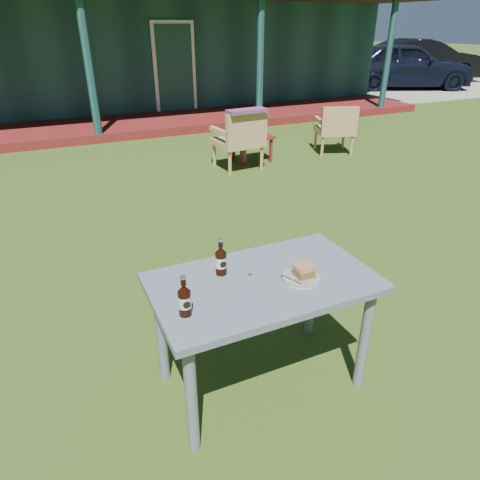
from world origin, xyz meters
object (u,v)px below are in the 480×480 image
cake_slice (304,271)px  side_table (252,140)px  car_near (404,65)px  cola_bottle_near (221,260)px  armchair_right (336,127)px  cafe_table (263,295)px  plate (301,278)px  car_far (421,60)px  cola_bottle_far (185,300)px  armchair_left (241,137)px

cake_slice → side_table: size_ratio=0.15×
car_near → cola_bottle_near: car_near is taller
cola_bottle_near → armchair_right: 5.30m
cafe_table → cola_bottle_near: bearing=140.0°
car_near → armchair_right: (-6.66, -5.54, -0.28)m
plate → cola_bottle_near: cola_bottle_near is taller
car_far → armchair_right: bearing=147.2°
cola_bottle_far → cola_bottle_near: bearing=42.5°
cafe_table → side_table: cafe_table is taller
armchair_right → cafe_table: bearing=-130.6°
cola_bottle_near → side_table: size_ratio=0.35×
cola_bottle_near → cola_bottle_far: (-0.29, -0.27, -0.00)m
car_near → cake_slice: bearing=158.0°
armchair_left → cola_bottle_far: bearing=-118.1°
plate → cola_bottle_far: (-0.66, -0.04, 0.08)m
cola_bottle_far → car_far: bearing=41.0°
cola_bottle_far → armchair_right: (3.91, 4.13, -0.37)m
cafe_table → plate: plate is taller
plate → cola_bottle_far: 0.67m
cafe_table → armchair_left: size_ratio=1.41×
cafe_table → armchair_left: 4.20m
car_far → cola_bottle_near: (-12.38, -10.74, 0.08)m
cafe_table → cola_bottle_near: 0.30m
car_near → cafe_table: 13.90m
cake_slice → armchair_left: 4.20m
cake_slice → side_table: cake_slice is taller
car_far → armchair_left: bearing=142.7°
car_far → armchair_right: (-8.76, -6.88, -0.28)m
car_far → cola_bottle_near: car_far is taller
cola_bottle_near → armchair_right: size_ratio=0.27×
cola_bottle_far → side_table: 4.98m
plate → armchair_right: 5.23m
cola_bottle_far → side_table: size_ratio=0.35×
cafe_table → cola_bottle_far: size_ratio=5.73×
cola_bottle_near → plate: bearing=-32.2°
armchair_left → armchair_right: size_ratio=1.09×
armchair_right → cola_bottle_near: bearing=-133.1°
car_far → cake_slice: 16.25m
plate → armchair_right: (3.25, 4.09, -0.29)m
car_near → side_table: 9.73m
car_near → cola_bottle_near: 13.93m
cafe_table → armchair_left: armchair_left is taller
cola_bottle_near → car_far: bearing=40.9°
armchair_right → side_table: 1.45m
cola_bottle_near → cola_bottle_far: 0.40m
cafe_table → side_table: 4.64m
plate → cake_slice: 0.04m
car_far → side_table: (-10.20, -6.71, -0.38)m
car_far → plate: (-12.01, -10.97, 0.01)m
car_near → side_table: bearing=147.4°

